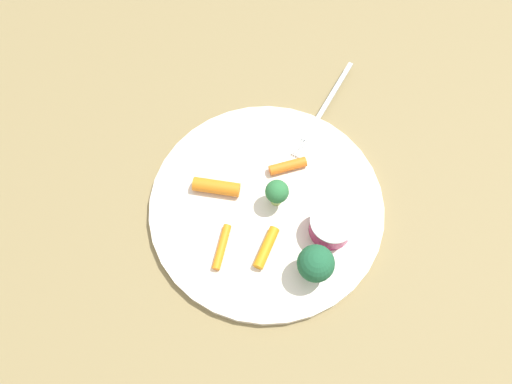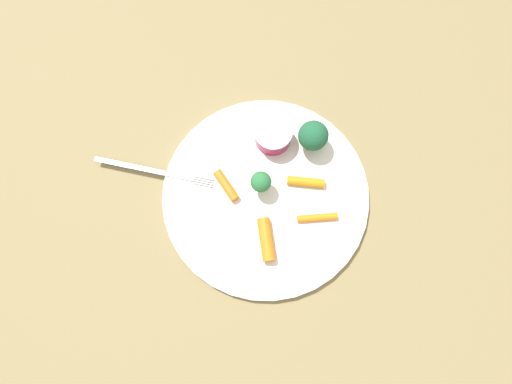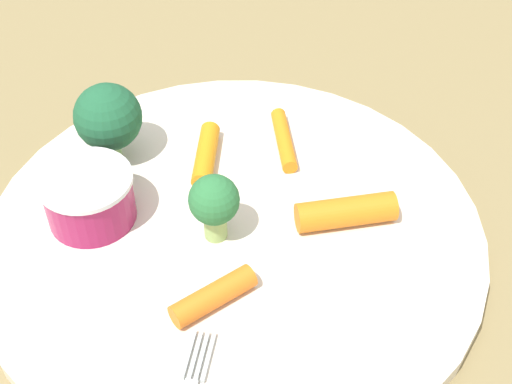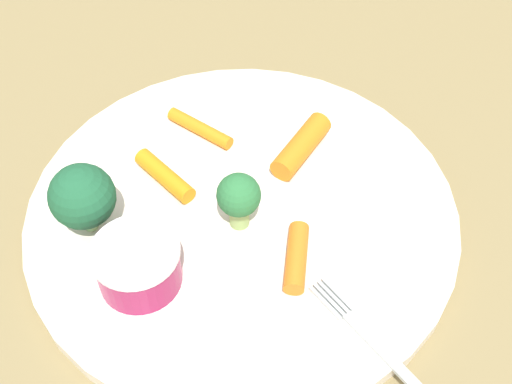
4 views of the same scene
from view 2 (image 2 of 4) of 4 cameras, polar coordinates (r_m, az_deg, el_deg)
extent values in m
plane|color=olive|center=(0.63, 1.26, -0.61)|extent=(2.40, 2.40, 0.00)
cylinder|color=silver|center=(0.62, 1.27, -0.48)|extent=(0.30, 0.30, 0.01)
cylinder|color=#971B4C|center=(0.63, 2.27, 7.47)|extent=(0.05, 0.05, 0.03)
cylinder|color=silver|center=(0.62, 2.33, 8.04)|extent=(0.06, 0.06, 0.00)
cylinder|color=#87C174|center=(0.64, 7.32, 6.60)|extent=(0.01, 0.01, 0.02)
sphere|color=#1E5937|center=(0.62, 7.60, 7.41)|extent=(0.04, 0.04, 0.04)
cylinder|color=#96B765|center=(0.61, 0.64, 0.83)|extent=(0.01, 0.01, 0.02)
sphere|color=#2C713B|center=(0.59, 0.66, 1.36)|extent=(0.03, 0.03, 0.03)
cylinder|color=orange|center=(0.60, 1.37, -6.33)|extent=(0.05, 0.06, 0.02)
cylinder|color=orange|center=(0.62, -3.98, 0.87)|extent=(0.05, 0.03, 0.01)
cylinder|color=orange|center=(0.62, 6.62, 1.33)|extent=(0.05, 0.03, 0.01)
cylinder|color=orange|center=(0.61, 8.12, -3.38)|extent=(0.05, 0.04, 0.01)
cube|color=#B5BDBE|center=(0.65, -14.60, 2.95)|extent=(0.14, 0.05, 0.00)
cube|color=#B5BDBE|center=(0.63, -6.87, 1.84)|extent=(0.03, 0.01, 0.00)
cube|color=#B5BDBE|center=(0.63, -6.94, 1.55)|extent=(0.03, 0.01, 0.00)
cube|color=#B5BDBE|center=(0.63, -7.02, 1.26)|extent=(0.03, 0.01, 0.00)
cube|color=#B5BDBE|center=(0.63, -7.09, 0.96)|extent=(0.03, 0.01, 0.00)
camera|label=1|loc=(0.33, 67.85, 35.95)|focal=33.24mm
camera|label=3|loc=(0.43, -39.97, 9.70)|focal=48.94mm
camera|label=4|loc=(0.47, -28.39, 37.93)|focal=46.18mm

